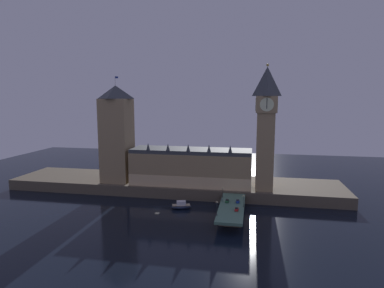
% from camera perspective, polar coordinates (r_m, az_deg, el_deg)
% --- Properties ---
extents(ground_plane, '(400.00, 400.00, 0.00)m').
position_cam_1_polar(ground_plane, '(184.76, -6.24, -11.40)').
color(ground_plane, black).
extents(embankment, '(220.00, 42.00, 6.86)m').
position_cam_1_polar(embankment, '(219.64, -3.27, -7.27)').
color(embankment, brown).
rests_on(embankment, ground_plane).
extents(parliament_hall, '(76.39, 22.85, 27.31)m').
position_cam_1_polar(parliament_hall, '(206.44, -0.15, -4.03)').
color(parliament_hall, '#9E845B').
rests_on(parliament_hall, embankment).
extents(clock_tower, '(12.50, 12.61, 74.50)m').
position_cam_1_polar(clock_tower, '(193.86, 12.98, 3.38)').
color(clock_tower, '#9E845B').
rests_on(clock_tower, embankment).
extents(victoria_tower, '(18.32, 18.32, 69.07)m').
position_cam_1_polar(victoria_tower, '(216.85, -13.21, 1.78)').
color(victoria_tower, '#9E845B').
rests_on(victoria_tower, embankment).
extents(bridge, '(12.92, 46.00, 5.92)m').
position_cam_1_polar(bridge, '(171.59, 7.05, -11.49)').
color(bridge, '#4C7560').
rests_on(bridge, ground_plane).
extents(car_northbound_lead, '(1.95, 3.91, 1.50)m').
position_cam_1_polar(car_northbound_lead, '(177.06, 6.27, -10.01)').
color(car_northbound_lead, '#235633').
rests_on(car_northbound_lead, bridge).
extents(car_southbound_lead, '(1.87, 3.94, 1.38)m').
position_cam_1_polar(car_southbound_lead, '(165.04, 7.93, -11.42)').
color(car_southbound_lead, red).
rests_on(car_southbound_lead, bridge).
extents(car_southbound_trail, '(1.87, 4.10, 1.56)m').
position_cam_1_polar(car_southbound_trail, '(177.01, 8.14, -10.04)').
color(car_southbound_trail, navy).
rests_on(car_southbound_trail, bridge).
extents(pedestrian_far_rail, '(0.38, 0.38, 1.69)m').
position_cam_1_polar(pedestrian_far_rail, '(178.02, 5.36, -9.83)').
color(pedestrian_far_rail, black).
rests_on(pedestrian_far_rail, bridge).
extents(street_lamp_near, '(1.34, 0.60, 7.08)m').
position_cam_1_polar(street_lamp_near, '(156.17, 4.46, -11.04)').
color(street_lamp_near, '#2D3333').
rests_on(street_lamp_near, bridge).
extents(street_lamp_mid, '(1.34, 0.60, 6.45)m').
position_cam_1_polar(street_lamp_mid, '(169.51, 9.16, -9.71)').
color(street_lamp_mid, '#2D3333').
rests_on(street_lamp_mid, bridge).
extents(street_lamp_far, '(1.34, 0.60, 6.00)m').
position_cam_1_polar(street_lamp_far, '(184.31, 5.47, -8.28)').
color(street_lamp_far, '#2D3333').
rests_on(street_lamp_far, bridge).
extents(boat_upstream, '(12.15, 7.69, 4.51)m').
position_cam_1_polar(boat_upstream, '(183.66, -1.94, -10.93)').
color(boat_upstream, '#1E2842').
rests_on(boat_upstream, ground_plane).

